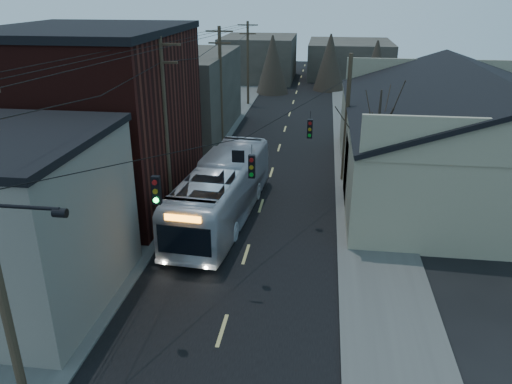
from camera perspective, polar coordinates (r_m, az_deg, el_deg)
road_surface at (r=39.55m, az=2.39°, el=4.23°), size 9.00×110.00×0.02m
sidewalk_left at (r=40.62m, az=-6.80°, el=4.65°), size 4.00×110.00×0.12m
sidewalk_right at (r=39.51m, az=11.84°, el=3.82°), size 4.00×110.00×0.12m
building_clapboard at (r=22.39m, az=-26.83°, el=-3.29°), size 8.00×8.00×7.00m
building_brick at (r=31.40m, az=-17.98°, el=7.85°), size 10.00×12.00×10.00m
building_left_far at (r=46.17m, az=-8.84°, el=11.09°), size 9.00×14.00×7.00m
warehouse at (r=35.16m, az=23.29°, el=4.67°), size 16.16×20.60×7.73m
building_far_left at (r=73.65m, az=0.32°, el=15.06°), size 10.00×12.00×6.00m
building_far_right at (r=78.15m, az=10.64°, el=14.75°), size 12.00×14.00×5.00m
bare_tree at (r=28.95m, az=13.51°, el=4.26°), size 0.40×0.40×7.20m
utility_lines at (r=33.08m, az=-3.91°, el=9.48°), size 11.24×45.28×10.50m
bus at (r=27.91m, az=-3.92°, el=0.10°), size 3.90×12.68×3.48m
parked_car at (r=38.05m, az=-2.37°, el=4.45°), size 1.71×3.84×1.22m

